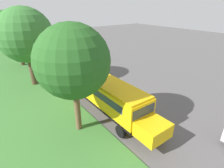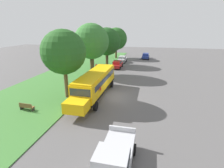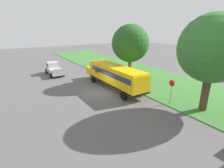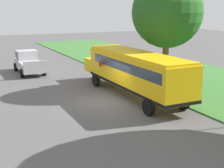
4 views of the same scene
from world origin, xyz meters
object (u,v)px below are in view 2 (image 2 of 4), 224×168
object	(u,v)px
car_red_nearest	(117,64)
pickup_truck	(114,160)
car_silver_middle	(122,59)
oak_tree_roadside_mid	(91,42)
oak_tree_across_road	(117,38)
stop_sign	(96,69)
oak_tree_beside_bus	(65,52)
school_bus	(95,82)
park_bench	(27,107)
car_blue_furthest	(146,56)
oak_tree_far_end	(107,42)

from	to	relation	value
car_red_nearest	pickup_truck	bearing A→B (deg)	-79.19
car_silver_middle	oak_tree_roadside_mid	distance (m)	14.77
car_red_nearest	oak_tree_across_road	world-z (taller)	oak_tree_across_road
car_red_nearest	stop_sign	world-z (taller)	stop_sign
oak_tree_beside_bus	oak_tree_roadside_mid	world-z (taller)	oak_tree_roadside_mid
school_bus	pickup_truck	xyz separation A→B (m)	(5.00, -11.90, -0.85)
oak_tree_beside_bus	oak_tree_roadside_mid	xyz separation A→B (m)	(-0.61, 11.43, 0.27)
school_bus	oak_tree_roadside_mid	distance (m)	11.79
car_red_nearest	oak_tree_across_road	bearing A→B (deg)	101.80
oak_tree_beside_bus	school_bus	bearing A→B (deg)	18.61
park_bench	car_blue_furthest	bearing A→B (deg)	72.89
oak_tree_far_end	oak_tree_roadside_mid	bearing A→B (deg)	-93.47
school_bus	car_blue_furthest	xyz separation A→B (m)	(5.10, 30.39, -1.05)
oak_tree_across_road	car_silver_middle	bearing A→B (deg)	-65.47
oak_tree_far_end	oak_tree_across_road	xyz separation A→B (m)	(0.27, 9.82, 0.12)
pickup_truck	car_red_nearest	bearing A→B (deg)	100.81
oak_tree_beside_bus	oak_tree_roadside_mid	distance (m)	11.45
car_silver_middle	car_red_nearest	bearing A→B (deg)	-90.00
car_silver_middle	oak_tree_far_end	xyz separation A→B (m)	(-2.88, -4.10, 4.57)
car_red_nearest	oak_tree_far_end	bearing A→B (deg)	137.13
school_bus	stop_sign	size ratio (longest dim) A/B	4.53
car_red_nearest	car_blue_furthest	xyz separation A→B (m)	(5.60, 13.47, 0.00)
oak_tree_far_end	stop_sign	distance (m)	12.63
oak_tree_across_road	park_bench	xyz separation A→B (m)	(-2.87, -35.01, -5.10)
car_silver_middle	car_blue_furthest	distance (m)	8.73
oak_tree_beside_bus	pickup_truck	bearing A→B (deg)	-52.27
car_blue_furthest	car_silver_middle	bearing A→B (deg)	-129.92
school_bus	oak_tree_beside_bus	distance (m)	5.24
car_silver_middle	park_bench	bearing A→B (deg)	-100.59
oak_tree_across_road	stop_sign	world-z (taller)	oak_tree_across_road
oak_tree_far_end	park_bench	bearing A→B (deg)	-95.89
school_bus	oak_tree_far_end	size ratio (longest dim) A/B	1.44
oak_tree_beside_bus	park_bench	world-z (taller)	oak_tree_beside_bus
pickup_truck	oak_tree_across_road	size ratio (longest dim) A/B	0.63
oak_tree_roadside_mid	park_bench	distance (m)	16.99
school_bus	car_red_nearest	size ratio (longest dim) A/B	2.82
stop_sign	oak_tree_beside_bus	bearing A→B (deg)	-96.79
pickup_truck	oak_tree_far_end	xyz separation A→B (m)	(-8.38, 31.49, 4.37)
oak_tree_far_end	pickup_truck	bearing A→B (deg)	-75.10
oak_tree_beside_bus	oak_tree_across_road	size ratio (longest dim) A/B	0.99
car_blue_furthest	oak_tree_far_end	distance (m)	14.47
car_red_nearest	oak_tree_across_road	distance (m)	13.60
oak_tree_beside_bus	car_red_nearest	bearing A→B (deg)	81.07
car_blue_furthest	stop_sign	distance (m)	24.01
stop_sign	oak_tree_far_end	bearing A→B (deg)	95.12
car_blue_furthest	oak_tree_roadside_mid	size ratio (longest dim) A/B	0.47
oak_tree_across_road	car_red_nearest	bearing A→B (deg)	-78.20
pickup_truck	oak_tree_far_end	distance (m)	32.88
car_red_nearest	park_bench	world-z (taller)	car_red_nearest
oak_tree_beside_bus	park_bench	distance (m)	7.44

